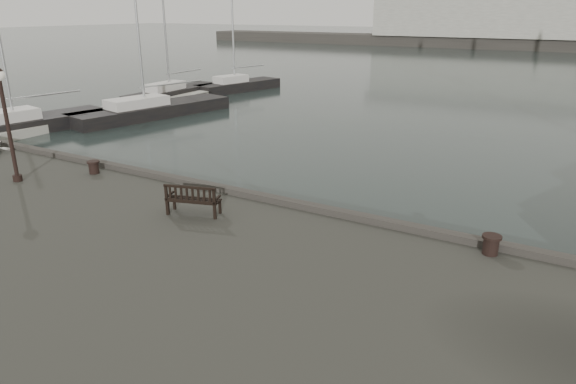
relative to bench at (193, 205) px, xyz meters
name	(u,v)px	position (x,y,z in m)	size (l,w,h in m)	color
ground	(264,246)	(0.94, 2.02, -1.83)	(400.00, 400.00, 0.00)	black
pontoon	(88,117)	(-19.06, 12.02, -1.58)	(2.00, 24.00, 0.50)	#B7B6AA
breakwater	(522,24)	(-3.62, 94.02, 2.47)	(140.00, 9.50, 12.20)	#383530
bench	(193,205)	(0.00, 0.00, 0.00)	(1.53, 0.91, 0.83)	black
bollard_left	(94,167)	(-5.31, 1.16, -0.05)	(0.41, 0.41, 0.43)	black
bollard_right	(491,245)	(7.35, 1.52, -0.04)	(0.43, 0.43, 0.45)	black
lamp_post	(5,109)	(-6.77, -0.65, 2.08)	(0.37, 0.37, 3.66)	black
yacht_a	(25,128)	(-19.50, 7.88, -1.59)	(4.25, 10.24, 13.55)	black
yacht_b	(174,96)	(-20.12, 21.36, -1.58)	(2.51, 9.73, 12.81)	black
yacht_c	(153,113)	(-16.37, 15.12, -1.58)	(4.96, 11.49, 14.81)	black
yacht_d	(238,88)	(-18.17, 27.49, -1.59)	(4.04, 8.61, 10.65)	black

